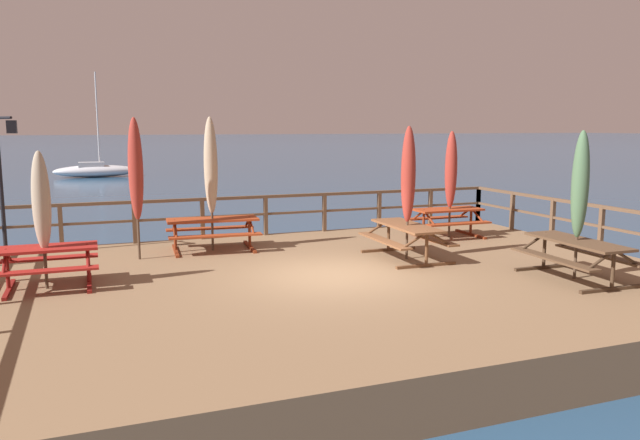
{
  "coord_description": "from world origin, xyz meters",
  "views": [
    {
      "loc": [
        -4.5,
        -11.05,
        3.71
      ],
      "look_at": [
        0.0,
        0.76,
        1.8
      ],
      "focal_mm": 34.49,
      "sensor_mm": 36.0,
      "label": 1
    }
  ],
  "objects_px": {
    "picnic_table_back_left": "(448,216)",
    "sailboat_distant": "(96,170)",
    "patio_umbrella_tall_back_right": "(580,185)",
    "patio_umbrella_short_front": "(408,175)",
    "patio_umbrella_tall_mid_right": "(136,170)",
    "picnic_table_mid_centre": "(48,258)",
    "patio_umbrella_short_mid": "(451,170)",
    "patio_umbrella_tall_back_left": "(41,202)",
    "patio_umbrella_tall_mid_left": "(211,166)",
    "lamp_post_hooked": "(5,164)",
    "picnic_table_mid_right": "(577,250)",
    "picnic_table_front_right": "(407,234)",
    "picnic_table_front_left": "(213,227)"
  },
  "relations": [
    {
      "from": "picnic_table_front_left",
      "to": "patio_umbrella_short_front",
      "type": "relative_size",
      "value": 0.76
    },
    {
      "from": "patio_umbrella_tall_mid_right",
      "to": "lamp_post_hooked",
      "type": "distance_m",
      "value": 2.99
    },
    {
      "from": "picnic_table_mid_centre",
      "to": "lamp_post_hooked",
      "type": "relative_size",
      "value": 0.54
    },
    {
      "from": "lamp_post_hooked",
      "to": "picnic_table_mid_centre",
      "type": "bearing_deg",
      "value": -73.76
    },
    {
      "from": "patio_umbrella_tall_mid_right",
      "to": "sailboat_distant",
      "type": "distance_m",
      "value": 35.04
    },
    {
      "from": "lamp_post_hooked",
      "to": "sailboat_distant",
      "type": "height_order",
      "value": "sailboat_distant"
    },
    {
      "from": "patio_umbrella_tall_mid_left",
      "to": "lamp_post_hooked",
      "type": "height_order",
      "value": "lamp_post_hooked"
    },
    {
      "from": "patio_umbrella_tall_back_left",
      "to": "patio_umbrella_tall_mid_right",
      "type": "height_order",
      "value": "patio_umbrella_tall_mid_right"
    },
    {
      "from": "picnic_table_mid_right",
      "to": "patio_umbrella_tall_back_right",
      "type": "xyz_separation_m",
      "value": [
        0.02,
        0.04,
        1.25
      ]
    },
    {
      "from": "patio_umbrella_tall_back_right",
      "to": "sailboat_distant",
      "type": "xyz_separation_m",
      "value": [
        -8.1,
        39.81,
        -2.1
      ]
    },
    {
      "from": "picnic_table_front_left",
      "to": "patio_umbrella_tall_mid_right",
      "type": "bearing_deg",
      "value": -165.91
    },
    {
      "from": "patio_umbrella_short_mid",
      "to": "lamp_post_hooked",
      "type": "distance_m",
      "value": 10.77
    },
    {
      "from": "picnic_table_front_left",
      "to": "patio_umbrella_short_mid",
      "type": "xyz_separation_m",
      "value": [
        6.25,
        -0.5,
        1.23
      ]
    },
    {
      "from": "picnic_table_mid_right",
      "to": "picnic_table_mid_centre",
      "type": "bearing_deg",
      "value": 162.93
    },
    {
      "from": "patio_umbrella_short_mid",
      "to": "patio_umbrella_tall_back_left",
      "type": "bearing_deg",
      "value": -168.72
    },
    {
      "from": "picnic_table_mid_centre",
      "to": "patio_umbrella_short_mid",
      "type": "bearing_deg",
      "value": 11.1
    },
    {
      "from": "picnic_table_front_right",
      "to": "picnic_table_mid_centre",
      "type": "xyz_separation_m",
      "value": [
        -7.35,
        0.07,
        -0.01
      ]
    },
    {
      "from": "patio_umbrella_tall_back_right",
      "to": "patio_umbrella_short_front",
      "type": "relative_size",
      "value": 0.97
    },
    {
      "from": "patio_umbrella_tall_back_left",
      "to": "picnic_table_front_left",
      "type": "bearing_deg",
      "value": 34.7
    },
    {
      "from": "patio_umbrella_short_mid",
      "to": "patio_umbrella_tall_back_right",
      "type": "xyz_separation_m",
      "value": [
        -0.22,
        -4.79,
        0.03
      ]
    },
    {
      "from": "picnic_table_mid_centre",
      "to": "picnic_table_front_right",
      "type": "bearing_deg",
      "value": -0.58
    },
    {
      "from": "patio_umbrella_tall_mid_left",
      "to": "lamp_post_hooked",
      "type": "relative_size",
      "value": 0.99
    },
    {
      "from": "patio_umbrella_tall_back_left",
      "to": "patio_umbrella_tall_mid_left",
      "type": "height_order",
      "value": "patio_umbrella_tall_mid_left"
    },
    {
      "from": "sailboat_distant",
      "to": "picnic_table_front_right",
      "type": "bearing_deg",
      "value": -80.88
    },
    {
      "from": "patio_umbrella_tall_mid_left",
      "to": "sailboat_distant",
      "type": "relative_size",
      "value": 0.41
    },
    {
      "from": "lamp_post_hooked",
      "to": "picnic_table_back_left",
      "type": "bearing_deg",
      "value": -7.04
    },
    {
      "from": "picnic_table_back_left",
      "to": "picnic_table_mid_centre",
      "type": "xyz_separation_m",
      "value": [
        -9.7,
        -1.95,
        -0.0
      ]
    },
    {
      "from": "picnic_table_back_left",
      "to": "patio_umbrella_tall_back_right",
      "type": "bearing_deg",
      "value": -92.31
    },
    {
      "from": "picnic_table_front_left",
      "to": "sailboat_distant",
      "type": "bearing_deg",
      "value": 93.45
    },
    {
      "from": "patio_umbrella_short_mid",
      "to": "picnic_table_mid_centre",
      "type": "bearing_deg",
      "value": -168.9
    },
    {
      "from": "patio_umbrella_short_mid",
      "to": "patio_umbrella_tall_mid_right",
      "type": "distance_m",
      "value": 7.99
    },
    {
      "from": "picnic_table_back_left",
      "to": "patio_umbrella_tall_mid_right",
      "type": "height_order",
      "value": "patio_umbrella_tall_mid_right"
    },
    {
      "from": "patio_umbrella_short_front",
      "to": "patio_umbrella_tall_back_left",
      "type": "relative_size",
      "value": 1.17
    },
    {
      "from": "lamp_post_hooked",
      "to": "sailboat_distant",
      "type": "distance_m",
      "value": 33.84
    },
    {
      "from": "picnic_table_mid_right",
      "to": "patio_umbrella_tall_mid_left",
      "type": "xyz_separation_m",
      "value": [
        -6.02,
        5.29,
        1.44
      ]
    },
    {
      "from": "picnic_table_mid_right",
      "to": "patio_umbrella_tall_mid_left",
      "type": "distance_m",
      "value": 8.14
    },
    {
      "from": "picnic_table_back_left",
      "to": "patio_umbrella_tall_back_left",
      "type": "height_order",
      "value": "patio_umbrella_tall_back_left"
    },
    {
      "from": "picnic_table_front_right",
      "to": "sailboat_distant",
      "type": "relative_size",
      "value": 0.28
    },
    {
      "from": "picnic_table_back_left",
      "to": "sailboat_distant",
      "type": "distance_m",
      "value": 35.97
    },
    {
      "from": "picnic_table_mid_right",
      "to": "picnic_table_front_left",
      "type": "distance_m",
      "value": 8.02
    },
    {
      "from": "picnic_table_front_right",
      "to": "patio_umbrella_tall_mid_left",
      "type": "height_order",
      "value": "patio_umbrella_tall_mid_left"
    },
    {
      "from": "picnic_table_back_left",
      "to": "patio_umbrella_tall_back_right",
      "type": "xyz_separation_m",
      "value": [
        -0.19,
        -4.82,
        1.26
      ]
    },
    {
      "from": "patio_umbrella_tall_mid_left",
      "to": "lamp_post_hooked",
      "type": "bearing_deg",
      "value": 168.63
    },
    {
      "from": "lamp_post_hooked",
      "to": "patio_umbrella_tall_back_left",
      "type": "bearing_deg",
      "value": -74.67
    },
    {
      "from": "patio_umbrella_short_front",
      "to": "sailboat_distant",
      "type": "height_order",
      "value": "sailboat_distant"
    },
    {
      "from": "patio_umbrella_short_mid",
      "to": "picnic_table_mid_right",
      "type": "bearing_deg",
      "value": -92.86
    },
    {
      "from": "picnic_table_back_left",
      "to": "picnic_table_front_right",
      "type": "bearing_deg",
      "value": -139.4
    },
    {
      "from": "picnic_table_mid_right",
      "to": "lamp_post_hooked",
      "type": "relative_size",
      "value": 0.7
    },
    {
      "from": "picnic_table_mid_centre",
      "to": "patio_umbrella_tall_mid_right",
      "type": "relative_size",
      "value": 0.55
    },
    {
      "from": "picnic_table_front_left",
      "to": "lamp_post_hooked",
      "type": "bearing_deg",
      "value": 169.08
    }
  ]
}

